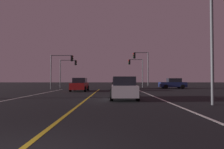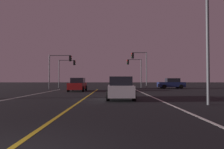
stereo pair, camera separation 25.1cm
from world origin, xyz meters
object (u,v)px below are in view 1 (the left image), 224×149
object	(u,v)px
car_lead_same_lane	(123,88)
traffic_light_far_left	(68,67)
traffic_light_near_left	(61,64)
car_crossing_side	(172,84)
traffic_light_near_right	(140,62)
traffic_light_far_right	(135,67)
car_oncoming	(79,85)
street_lamp_right_near	(202,25)
car_ahead_far	(117,84)

from	to	relation	value
car_lead_same_lane	traffic_light_far_left	world-z (taller)	traffic_light_far_left
traffic_light_near_left	traffic_light_far_left	size ratio (longest dim) A/B	1.04
car_crossing_side	car_lead_same_lane	distance (m)	20.06
traffic_light_near_right	traffic_light_far_left	xyz separation A→B (m)	(-12.42, 5.50, -0.40)
car_lead_same_lane	traffic_light_near_right	world-z (taller)	traffic_light_near_right
traffic_light_far_right	car_crossing_side	bearing A→B (deg)	151.70
car_crossing_side	traffic_light_near_left	distance (m)	18.26
car_crossing_side	car_lead_same_lane	xyz separation A→B (m)	(-9.24, -17.80, 0.00)
traffic_light_near_left	car_oncoming	bearing A→B (deg)	-54.67
traffic_light_near_left	street_lamp_right_near	xyz separation A→B (m)	(13.10, -18.77, 0.76)
car_lead_same_lane	traffic_light_far_right	world-z (taller)	traffic_light_far_right
car_crossing_side	street_lamp_right_near	xyz separation A→B (m)	(-4.73, -21.15, 3.88)
car_oncoming	traffic_light_far_right	xyz separation A→B (m)	(8.45, 10.54, 3.02)
car_lead_same_lane	traffic_light_near_right	size ratio (longest dim) A/B	0.75
traffic_light_near_left	street_lamp_right_near	size ratio (longest dim) A/B	0.72
traffic_light_far_left	car_ahead_far	bearing A→B (deg)	-27.24
traffic_light_near_right	street_lamp_right_near	world-z (taller)	street_lamp_right_near
car_oncoming	car_ahead_far	size ratio (longest dim) A/B	1.00
car_crossing_side	street_lamp_right_near	bearing A→B (deg)	77.38
traffic_light_near_right	car_crossing_side	bearing A→B (deg)	-157.09
street_lamp_right_near	car_lead_same_lane	bearing A→B (deg)	-36.62
car_lead_same_lane	car_crossing_side	bearing A→B (deg)	-27.42
traffic_light_near_right	street_lamp_right_near	distance (m)	18.80
traffic_light_near_right	traffic_light_near_left	xyz separation A→B (m)	(-12.22, -0.00, -0.24)
traffic_light_near_right	traffic_light_near_left	world-z (taller)	traffic_light_near_right
street_lamp_right_near	car_ahead_far	bearing A→B (deg)	-77.23
traffic_light_near_left	traffic_light_far_left	world-z (taller)	traffic_light_near_left
traffic_light_far_left	street_lamp_right_near	distance (m)	27.69
traffic_light_near_right	traffic_light_far_right	xyz separation A→B (m)	(-0.19, 5.50, -0.34)
car_lead_same_lane	street_lamp_right_near	size ratio (longest dim) A/B	0.59
car_crossing_side	car_oncoming	bearing A→B (deg)	27.48
car_oncoming	traffic_light_near_left	xyz separation A→B (m)	(-3.57, 5.04, 3.11)
car_crossing_side	traffic_light_far_left	bearing A→B (deg)	-9.84
traffic_light_near_left	traffic_light_far_right	xyz separation A→B (m)	(12.03, 5.50, -0.10)
traffic_light_near_left	street_lamp_right_near	distance (m)	22.90
car_ahead_far	street_lamp_right_near	distance (m)	20.60
traffic_light_far_left	car_lead_same_lane	bearing A→B (deg)	-67.20
traffic_light_far_right	car_oncoming	bearing A→B (deg)	51.28
traffic_light_far_right	traffic_light_far_left	distance (m)	12.23
traffic_light_far_right	street_lamp_right_near	size ratio (longest dim) A/B	0.71
traffic_light_near_right	street_lamp_right_near	bearing A→B (deg)	92.69
car_lead_same_lane	traffic_light_near_right	bearing A→B (deg)	-13.20
car_lead_same_lane	traffic_light_near_right	xyz separation A→B (m)	(3.62, 15.43, 3.35)
car_crossing_side	traffic_light_far_right	distance (m)	7.25
car_ahead_far	traffic_light_far_right	size ratio (longest dim) A/B	0.83
traffic_light_near_left	street_lamp_right_near	world-z (taller)	street_lamp_right_near
car_lead_same_lane	car_ahead_far	world-z (taller)	same
car_oncoming	car_crossing_side	bearing A→B (deg)	117.48
traffic_light_far_left	street_lamp_right_near	size ratio (longest dim) A/B	0.69
traffic_light_far_left	street_lamp_right_near	world-z (taller)	street_lamp_right_near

